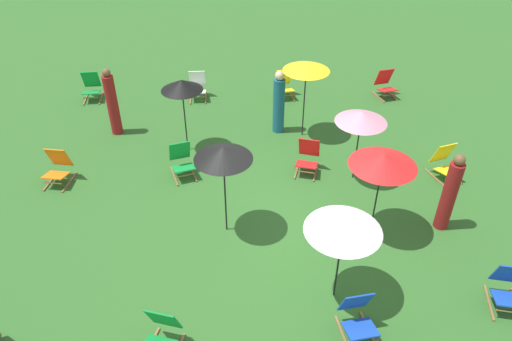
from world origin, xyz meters
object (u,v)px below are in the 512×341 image
object	(u,v)px
deckchair_7	(385,85)
umbrella_0	(306,67)
deckchair_5	(284,85)
deckchair_6	(198,86)
deckchair_0	(161,335)
umbrella_2	(182,85)
deckchair_10	(308,157)
person_0	(279,103)
person_1	(112,103)
deckchair_9	(182,161)
umbrella_5	(223,153)
person_2	(449,194)
deckchair_1	(358,317)
deckchair_8	(508,288)
deckchair_3	(445,163)
umbrella_3	(344,223)
umbrella_4	(384,160)
deckchair_11	(58,168)
umbrella_1	(361,117)
deckchair_2	(91,87)

from	to	relation	value
deckchair_7	umbrella_0	xyz separation A→B (m)	(-2.76, -2.06, 1.53)
deckchair_5	deckchair_6	size ratio (longest dim) A/B	1.00
deckchair_0	umbrella_2	size ratio (longest dim) A/B	0.46
deckchair_10	person_0	world-z (taller)	person_0
person_1	person_0	bearing A→B (deg)	-4.01
deckchair_9	umbrella_0	xyz separation A→B (m)	(3.02, 1.56, 1.53)
umbrella_5	person_2	xyz separation A→B (m)	(4.33, -0.17, -1.01)
deckchair_1	deckchair_8	distance (m)	2.67
umbrella_2	deckchair_1	bearing A→B (deg)	-61.95
deckchair_6	umbrella_5	world-z (taller)	umbrella_5
deckchair_3	deckchair_8	size ratio (longest dim) A/B	1.01
umbrella_3	umbrella_4	size ratio (longest dim) A/B	0.98
deckchair_5	deckchair_11	world-z (taller)	same
deckchair_11	umbrella_4	bearing A→B (deg)	-6.77
deckchair_0	umbrella_4	xyz separation A→B (m)	(3.90, 2.46, 1.36)
deckchair_1	umbrella_5	world-z (taller)	umbrella_5
deckchair_10	umbrella_2	xyz separation A→B (m)	(-2.85, 1.09, 1.39)
deckchair_6	umbrella_1	world-z (taller)	umbrella_1
deckchair_7	deckchair_9	world-z (taller)	same
deckchair_11	umbrella_3	xyz separation A→B (m)	(5.59, -3.65, 1.29)
deckchair_5	umbrella_5	bearing A→B (deg)	-115.62
umbrella_0	deckchair_11	bearing A→B (deg)	-163.98
deckchair_3	deckchair_7	distance (m)	4.09
deckchair_10	deckchair_6	bearing A→B (deg)	142.08
deckchair_5	deckchair_9	xyz separation A→B (m)	(-2.78, -3.78, 0.00)
umbrella_1	person_1	world-z (taller)	person_1
deckchair_7	umbrella_2	world-z (taller)	umbrella_2
umbrella_0	person_2	size ratio (longest dim) A/B	1.16
umbrella_0	deckchair_0	bearing A→B (deg)	-116.15
person_0	person_1	xyz separation A→B (m)	(-4.25, 0.17, 0.05)
umbrella_4	person_2	xyz separation A→B (m)	(1.45, 0.04, -0.90)
deckchair_0	umbrella_0	world-z (taller)	umbrella_0
umbrella_3	deckchair_8	bearing A→B (deg)	-6.99
person_1	deckchair_9	bearing A→B (deg)	-48.77
deckchair_1	deckchair_6	bearing A→B (deg)	101.00
deckchair_9	umbrella_3	size ratio (longest dim) A/B	0.47
deckchair_8	umbrella_2	size ratio (longest dim) A/B	0.45
umbrella_0	person_0	world-z (taller)	umbrella_0
umbrella_0	umbrella_2	xyz separation A→B (m)	(-2.96, -0.51, -0.15)
deckchair_6	deckchair_8	world-z (taller)	same
umbrella_4	umbrella_5	distance (m)	2.89
deckchair_6	deckchair_3	bearing A→B (deg)	-36.85
deckchair_11	umbrella_3	world-z (taller)	umbrella_3
deckchair_7	person_2	world-z (taller)	person_2
person_0	deckchair_7	bearing A→B (deg)	-132.21
deckchair_5	umbrella_5	xyz separation A→B (m)	(-1.78, -5.74, 1.47)
umbrella_4	person_1	world-z (taller)	umbrella_4
deckchair_1	person_2	size ratio (longest dim) A/B	0.48
deckchair_9	umbrella_4	bearing A→B (deg)	-45.42
deckchair_2	umbrella_1	size ratio (longest dim) A/B	0.48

